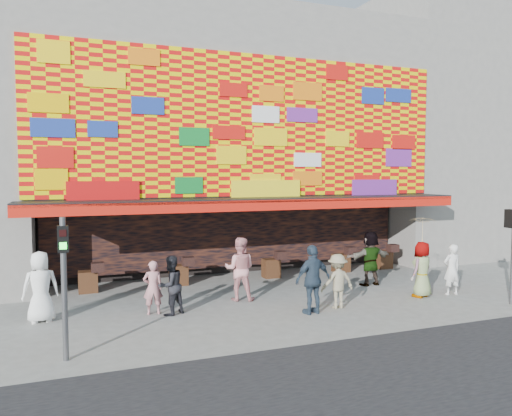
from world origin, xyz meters
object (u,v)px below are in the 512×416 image
object	(u,v)px
ped_d	(337,281)
ped_i	(240,269)
ped_e	(313,279)
ped_f	(370,258)
ped_c	(171,285)
parasol	(423,230)
ped_a	(41,287)
ped_h	(452,269)
ped_b	(153,287)
ped_g	(422,269)
signal_left	(64,272)

from	to	relation	value
ped_d	ped_i	xyz separation A→B (m)	(-2.33, 1.87, 0.18)
ped_e	ped_f	world-z (taller)	ped_e
ped_c	parasol	distance (m)	7.94
ped_a	ped_i	size ratio (longest dim) A/B	0.96
ped_h	parasol	xyz separation A→B (m)	(-1.09, 0.11, 1.31)
ped_h	ped_b	bearing A→B (deg)	-1.90
ped_e	ped_h	bearing A→B (deg)	174.91
ped_b	ped_f	bearing A→B (deg)	-168.44
ped_c	ped_h	size ratio (longest dim) A/B	1.00
ped_b	ped_e	world-z (taller)	ped_e
ped_a	parasol	world-z (taller)	parasol
ped_a	ped_c	world-z (taller)	ped_a
ped_f	ped_g	xyz separation A→B (m)	(0.58, -1.98, -0.07)
ped_b	ped_d	world-z (taller)	ped_d
signal_left	ped_i	size ratio (longest dim) A/B	1.55
ped_d	ped_e	xyz separation A→B (m)	(-0.93, -0.26, 0.18)
ped_i	signal_left	bearing A→B (deg)	58.16
ped_e	parasol	distance (m)	4.26
ped_a	ped_h	distance (m)	12.27
signal_left	ped_f	distance (m)	10.62
ped_a	ped_d	xyz separation A→B (m)	(7.93, -1.61, -0.15)
ped_d	ped_g	bearing A→B (deg)	-176.31
ped_d	ped_i	world-z (taller)	ped_i
ped_e	ped_h	xyz separation A→B (m)	(5.17, 0.34, -0.15)
ped_e	ped_c	bearing A→B (deg)	-28.43
signal_left	ped_h	world-z (taller)	signal_left
ped_c	parasol	xyz separation A→B (m)	(7.78, -0.88, 1.30)
ped_b	ped_h	size ratio (longest dim) A/B	0.92
signal_left	ped_e	bearing A→B (deg)	10.99
ped_a	ped_g	distance (m)	11.18
ped_a	parasol	bearing A→B (deg)	163.28
ped_d	ped_h	xyz separation A→B (m)	(4.24, 0.08, 0.03)
ped_b	ped_h	world-z (taller)	ped_h
signal_left	ped_i	world-z (taller)	signal_left
ped_e	signal_left	bearing A→B (deg)	2.19
ped_g	ped_a	bearing A→B (deg)	-26.60
ped_d	ped_e	world-z (taller)	ped_e
ped_h	ped_g	bearing A→B (deg)	-0.13
signal_left	ped_i	xyz separation A→B (m)	(5.01, 3.38, -0.89)
ped_d	ped_e	bearing A→B (deg)	15.74
ped_d	ped_h	world-z (taller)	ped_h
parasol	ped_c	bearing A→B (deg)	173.57
ped_e	ped_h	size ratio (longest dim) A/B	1.18
ped_d	ped_a	bearing A→B (deg)	-11.15
ped_c	ped_h	distance (m)	8.92
ped_h	ped_a	bearing A→B (deg)	-1.65
ped_h	ped_i	size ratio (longest dim) A/B	0.84
signal_left	ped_f	size ratio (longest dim) A/B	1.59
signal_left	ped_d	distance (m)	7.57
ped_b	ped_i	bearing A→B (deg)	-162.96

